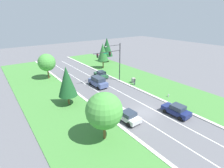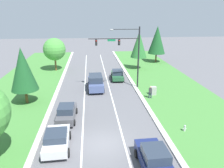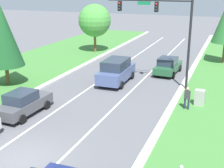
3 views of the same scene
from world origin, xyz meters
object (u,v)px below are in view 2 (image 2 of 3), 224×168
at_px(navy_sedan, 154,158).
at_px(traffic_signal_mast, 125,49).
at_px(utility_cabinet, 153,91).
at_px(fire_hydrant, 185,128).
at_px(conifer_far_right_tree, 157,40).
at_px(pedestrian, 150,92).
at_px(conifer_near_right_tree, 139,45).
at_px(oak_near_left_tree, 54,49).
at_px(graphite_sedan, 67,113).
at_px(forest_sedan, 117,75).
at_px(silver_sedan, 57,140).
at_px(conifer_mid_left_tree, 23,69).
at_px(slate_blue_suv, 96,82).

bearing_deg(navy_sedan, traffic_signal_mast, 86.46).
xyz_separation_m(traffic_signal_mast, utility_cabinet, (3.35, -3.31, -5.18)).
bearing_deg(fire_hydrant, conifer_far_right_tree, 78.45).
distance_m(pedestrian, conifer_near_right_tree, 15.90).
xyz_separation_m(pedestrian, oak_near_left_tree, (-14.10, 15.61, 3.17)).
distance_m(graphite_sedan, conifer_near_right_tree, 23.75).
distance_m(utility_cabinet, oak_near_left_tree, 21.02).
bearing_deg(forest_sedan, utility_cabinet, -59.91).
height_order(silver_sedan, graphite_sedan, graphite_sedan).
bearing_deg(navy_sedan, utility_cabinet, 72.84).
xyz_separation_m(traffic_signal_mast, graphite_sedan, (-7.57, -9.27, -4.97)).
xyz_separation_m(graphite_sedan, conifer_mid_left_tree, (-5.29, 4.89, 3.50)).
relative_size(conifer_near_right_tree, oak_near_left_tree, 1.18).
bearing_deg(graphite_sedan, silver_sedan, -92.03).
bearing_deg(conifer_mid_left_tree, fire_hydrant, -27.17).
relative_size(slate_blue_suv, conifer_mid_left_tree, 0.74).
relative_size(fire_hydrant, conifer_far_right_tree, 0.09).
xyz_separation_m(graphite_sedan, conifer_far_right_tree, (17.16, 25.69, 4.14)).
relative_size(traffic_signal_mast, oak_near_left_tree, 1.43).
relative_size(graphite_sedan, fire_hydrant, 6.30).
bearing_deg(navy_sedan, conifer_far_right_tree, 71.87).
relative_size(forest_sedan, conifer_near_right_tree, 0.62).
bearing_deg(pedestrian, forest_sedan, -63.71).
bearing_deg(pedestrian, graphite_sedan, 31.89).
height_order(traffic_signal_mast, oak_near_left_tree, traffic_signal_mast).
distance_m(graphite_sedan, utility_cabinet, 12.45).
height_order(silver_sedan, conifer_mid_left_tree, conifer_mid_left_tree).
relative_size(forest_sedan, pedestrian, 2.68).
bearing_deg(conifer_mid_left_tree, navy_sedan, -47.23).
xyz_separation_m(slate_blue_suv, conifer_near_right_tree, (8.65, 11.09, 3.71)).
bearing_deg(traffic_signal_mast, forest_sedan, 97.37).
xyz_separation_m(traffic_signal_mast, conifer_mid_left_tree, (-12.86, -4.39, -1.47)).
distance_m(conifer_far_right_tree, conifer_mid_left_tree, 30.62).
relative_size(navy_sedan, pedestrian, 2.62).
xyz_separation_m(utility_cabinet, conifer_mid_left_tree, (-16.21, -1.08, 3.71)).
bearing_deg(forest_sedan, slate_blue_suv, -125.98).
xyz_separation_m(traffic_signal_mast, forest_sedan, (-0.56, 4.36, -4.96)).
height_order(forest_sedan, pedestrian, pedestrian).
xyz_separation_m(fire_hydrant, conifer_far_right_tree, (5.98, 29.26, 4.61)).
bearing_deg(conifer_mid_left_tree, forest_sedan, 35.44).
height_order(traffic_signal_mast, utility_cabinet, traffic_signal_mast).
bearing_deg(slate_blue_suv, utility_cabinet, -23.02).
height_order(fire_hydrant, conifer_far_right_tree, conifer_far_right_tree).
bearing_deg(slate_blue_suv, pedestrian, -32.60).
bearing_deg(silver_sedan, conifer_near_right_tree, 62.00).
height_order(slate_blue_suv, forest_sedan, slate_blue_suv).
distance_m(oak_near_left_tree, conifer_far_right_tree, 21.76).
height_order(utility_cabinet, conifer_far_right_tree, conifer_far_right_tree).
xyz_separation_m(conifer_far_right_tree, conifer_mid_left_tree, (-22.46, -20.81, -0.64)).
height_order(navy_sedan, graphite_sedan, navy_sedan).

